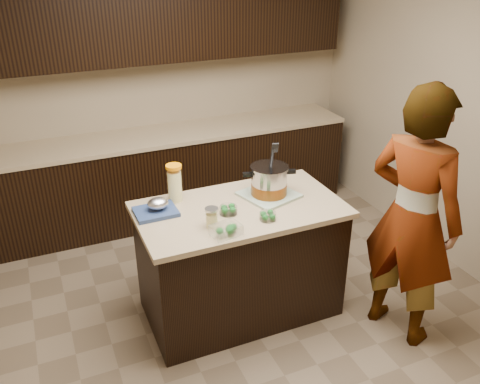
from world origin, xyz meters
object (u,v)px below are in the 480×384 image
Objects in this scene: island at (240,260)px; stock_pot at (269,182)px; person at (412,218)px; lemonade_pitcher at (175,184)px.

stock_pot is (0.26, 0.08, 0.56)m from island.
person is (0.98, -0.64, 0.47)m from island.
island is at bearing 37.03° from person.
island is 0.75m from lemonade_pitcher.
person reaches higher than island.
stock_pot is at bearing 16.19° from island.
person is (1.37, -0.92, -0.10)m from lemonade_pitcher.
island is 0.62m from stock_pot.
lemonade_pitcher is at bearing 36.23° from person.
person reaches higher than lemonade_pitcher.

